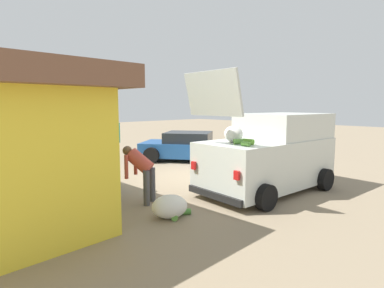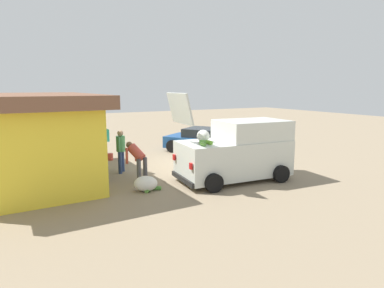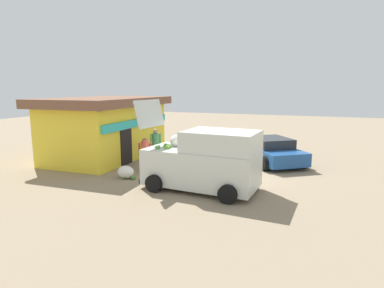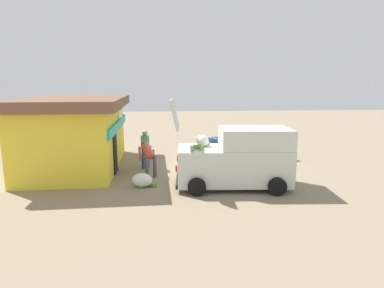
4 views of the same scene
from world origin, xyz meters
name	(u,v)px [view 2 (image 2 of 4)]	position (x,y,z in m)	size (l,w,h in m)	color
ground_plane	(195,164)	(0.00, 0.00, 0.00)	(60.00, 60.00, 0.00)	gray
storefront_bar	(33,136)	(0.52, 6.21, 1.58)	(7.19, 4.35, 3.04)	yellow
delivery_van	(237,151)	(-2.78, -0.18, 1.03)	(2.42, 4.27, 3.10)	silver
parked_sedan	(204,140)	(2.22, -1.75, 0.58)	(4.24, 3.76, 1.20)	#1E4C8C
vendor_standing	(121,148)	(0.08, 3.24, 0.96)	(0.50, 0.47, 1.66)	navy
customer_bending	(137,157)	(-1.28, 3.05, 0.85)	(0.77, 0.71, 1.37)	#4C4C51
unloaded_banana_pile	(146,184)	(-2.56, 3.20, 0.24)	(0.84, 0.97, 0.49)	silver
paint_bucket	(110,157)	(2.50, 3.09, 0.15)	(0.30, 0.30, 0.30)	#BF3F33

